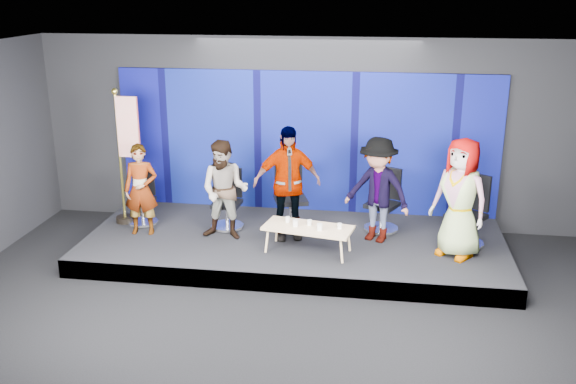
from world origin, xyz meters
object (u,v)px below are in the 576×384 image
panelist_d (378,190)px  panelist_e (460,198)px  mug_d (320,227)px  chair_b (228,209)px  panelist_b (225,190)px  coffee_table (308,229)px  chair_d (383,210)px  mug_a (288,219)px  chair_c (290,205)px  chair_a (143,206)px  mug_b (295,223)px  flag_stand (126,154)px  mug_c (309,223)px  mug_e (340,226)px  panelist_a (141,190)px  panelist_c (287,183)px  chair_e (467,222)px

panelist_d → panelist_e: bearing=5.7°
panelist_e → mug_d: panelist_e is taller
chair_b → panelist_b: (0.08, -0.50, 0.50)m
mug_d → coffee_table: bearing=147.6°
chair_d → mug_a: chair_d is taller
chair_c → panelist_d: size_ratio=0.67×
mug_a → coffee_table: bearing=-24.0°
chair_a → panelist_e: bearing=-14.1°
mug_b → flag_stand: flag_stand is taller
mug_c → panelist_b: bearing=167.5°
panelist_e → mug_e: size_ratio=21.82×
chair_d → panelist_a: bearing=-144.3°
chair_d → mug_b: 1.81m
mug_d → flag_stand: size_ratio=0.04×
chair_b → panelist_c: panelist_c is taller
coffee_table → mug_c: bearing=78.0°
chair_a → chair_c: (2.62, 0.22, 0.07)m
chair_a → mug_b: 3.00m
chair_a → chair_d: bearing=-3.3°
coffee_table → panelist_c: bearing=126.4°
chair_c → chair_e: (2.97, -0.40, -0.00)m
mug_b → chair_d: bearing=40.5°
panelist_b → mug_c: 1.53m
panelist_d → mug_c: (-1.05, -0.60, -0.40)m
panelist_d → chair_a: bearing=-157.7°
panelist_a → panelist_b: (1.45, -0.01, 0.06)m
chair_e → mug_d: chair_e is taller
chair_e → mug_b: chair_e is taller
chair_c → mug_e: (0.94, -1.10, 0.08)m
chair_a → panelist_d: bearing=-10.0°
coffee_table → mug_a: size_ratio=17.04×
chair_d → panelist_d: (-0.11, -0.49, 0.52)m
chair_a → chair_e: (5.59, -0.18, 0.07)m
mug_d → panelist_c: bearing=131.6°
chair_a → chair_d: size_ratio=0.89×
mug_c → chair_d: bearing=43.3°
panelist_e → mug_d: (-2.13, -0.35, -0.46)m
panelist_a → chair_e: bearing=-4.2°
panelist_e → mug_c: (-2.31, -0.15, -0.47)m
panelist_d → panelist_b: bearing=-148.6°
chair_a → panelist_b: bearing=-23.5°
chair_c → chair_e: size_ratio=1.01×
chair_d → mug_c: size_ratio=12.61×
panelist_c → panelist_d: bearing=-14.4°
panelist_a → panelist_c: panelist_c is taller
panelist_e → chair_a: bearing=-149.9°
chair_c → chair_d: (1.61, 0.08, -0.03)m
chair_c → mug_a: size_ratio=13.60×
mug_d → panelist_e: bearing=9.3°
chair_d → chair_b: bearing=-149.1°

